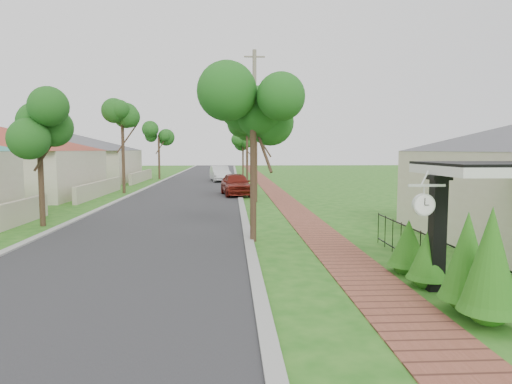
# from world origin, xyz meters

# --- Properties ---
(ground) EXTENTS (160.00, 160.00, 0.00)m
(ground) POSITION_xyz_m (0.00, 0.00, 0.00)
(ground) COLOR #216016
(ground) RESTS_ON ground
(road) EXTENTS (7.00, 120.00, 0.02)m
(road) POSITION_xyz_m (-3.00, 20.00, 0.00)
(road) COLOR #28282B
(road) RESTS_ON ground
(kerb_right) EXTENTS (0.30, 120.00, 0.10)m
(kerb_right) POSITION_xyz_m (0.65, 20.00, 0.00)
(kerb_right) COLOR #9E9E99
(kerb_right) RESTS_ON ground
(kerb_left) EXTENTS (0.30, 120.00, 0.10)m
(kerb_left) POSITION_xyz_m (-6.65, 20.00, 0.00)
(kerb_left) COLOR #9E9E99
(kerb_left) RESTS_ON ground
(sidewalk) EXTENTS (1.50, 120.00, 0.03)m
(sidewalk) POSITION_xyz_m (3.25, 20.00, 0.00)
(sidewalk) COLOR brown
(sidewalk) RESTS_ON ground
(porch_post) EXTENTS (0.48, 0.48, 2.52)m
(porch_post) POSITION_xyz_m (4.55, -1.00, 1.12)
(porch_post) COLOR black
(porch_post) RESTS_ON ground
(picket_fence) EXTENTS (0.03, 8.02, 1.00)m
(picket_fence) POSITION_xyz_m (4.90, -0.00, 0.53)
(picket_fence) COLOR black
(picket_fence) RESTS_ON ground
(street_trees) EXTENTS (10.70, 37.65, 5.89)m
(street_trees) POSITION_xyz_m (-2.87, 26.84, 4.54)
(street_trees) COLOR #382619
(street_trees) RESTS_ON ground
(hedge_row) EXTENTS (0.91, 4.46, 2.22)m
(hedge_row) POSITION_xyz_m (4.45, -1.78, 0.85)
(hedge_row) COLOR #125A14
(hedge_row) RESTS_ON ground
(far_house_red) EXTENTS (15.56, 15.56, 4.60)m
(far_house_red) POSITION_xyz_m (-14.97, 20.00, 2.34)
(far_house_red) COLOR beige
(far_house_red) RESTS_ON ground
(far_house_grey) EXTENTS (15.56, 15.56, 4.60)m
(far_house_grey) POSITION_xyz_m (-14.97, 34.00, 2.34)
(far_house_grey) COLOR beige
(far_house_grey) RESTS_ON ground
(parked_car_red) EXTENTS (2.33, 4.62, 1.51)m
(parked_car_red) POSITION_xyz_m (0.40, 19.98, 0.76)
(parked_car_red) COLOR maroon
(parked_car_red) RESTS_ON ground
(parked_car_white) EXTENTS (2.25, 4.74, 1.50)m
(parked_car_white) POSITION_xyz_m (-1.00, 33.65, 0.75)
(parked_car_white) COLOR silver
(parked_car_white) RESTS_ON ground
(near_tree) EXTENTS (2.00, 2.00, 5.14)m
(near_tree) POSITION_xyz_m (0.80, 4.47, 4.09)
(near_tree) COLOR #382619
(near_tree) RESTS_ON ground
(utility_pole) EXTENTS (1.20, 0.24, 8.79)m
(utility_pole) POSITION_xyz_m (1.45, 16.17, 4.45)
(utility_pole) COLOR gray
(utility_pole) RESTS_ON ground
(station_clock) EXTENTS (0.78, 0.13, 0.66)m
(station_clock) POSITION_xyz_m (4.05, -1.40, 1.95)
(station_clock) COLOR silver
(station_clock) RESTS_ON ground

